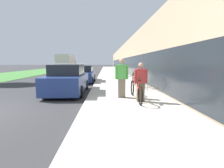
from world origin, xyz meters
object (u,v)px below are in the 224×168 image
object	(u,v)px
bike_rack_hoop	(146,81)
cruiser_bike_nearest	(141,81)
tandem_bicycle	(136,90)
parked_sedan_curbside	(68,80)
moving_truck	(66,64)
person_bystander	(122,78)
vintage_roadster_curbside	(84,74)
person_rider	(141,82)
cruiser_bike_middle	(134,78)

from	to	relation	value
bike_rack_hoop	cruiser_bike_nearest	distance (m)	1.11
tandem_bicycle	parked_sedan_curbside	world-z (taller)	parked_sedan_curbside
cruiser_bike_nearest	moving_truck	world-z (taller)	moving_truck
parked_sedan_curbside	person_bystander	bearing A→B (deg)	-32.02
tandem_bicycle	vintage_roadster_curbside	size ratio (longest dim) A/B	0.64
person_rider	cruiser_bike_nearest	world-z (taller)	person_rider
tandem_bicycle	bike_rack_hoop	distance (m)	2.80
person_bystander	moving_truck	xyz separation A→B (m)	(-7.44, 22.51, 0.48)
vintage_roadster_curbside	moving_truck	xyz separation A→B (m)	(-4.83, 15.24, 0.82)
bike_rack_hoop	moving_truck	xyz separation A→B (m)	(-9.05, 20.42, 0.85)
parked_sedan_curbside	moving_truck	size ratio (longest dim) A/B	0.61
tandem_bicycle	moving_truck	distance (m)	24.39
person_rider	person_bystander	size ratio (longest dim) A/B	0.90
person_bystander	tandem_bicycle	bearing A→B (deg)	-41.87
person_bystander	moving_truck	size ratio (longest dim) A/B	0.26
moving_truck	cruiser_bike_nearest	bearing A→B (deg)	-65.07
bike_rack_hoop	parked_sedan_curbside	distance (m)	4.43
parked_sedan_curbside	cruiser_bike_middle	bearing A→B (deg)	40.09
cruiser_bike_middle	tandem_bicycle	bearing A→B (deg)	-98.74
cruiser_bike_nearest	cruiser_bike_middle	bearing A→B (deg)	92.03
vintage_roadster_curbside	cruiser_bike_middle	bearing A→B (deg)	-25.34
person_bystander	bike_rack_hoop	distance (m)	2.67
cruiser_bike_nearest	parked_sedan_curbside	bearing A→B (deg)	-161.66
tandem_bicycle	vintage_roadster_curbside	distance (m)	8.41
person_bystander	cruiser_bike_nearest	size ratio (longest dim) A/B	1.04
vintage_roadster_curbside	parked_sedan_curbside	bearing A→B (deg)	-91.98
cruiser_bike_nearest	moving_truck	distance (m)	21.33
cruiser_bike_nearest	vintage_roadster_curbside	world-z (taller)	vintage_roadster_curbside
bike_rack_hoop	vintage_roadster_curbside	distance (m)	6.69
bike_rack_hoop	moving_truck	bearing A→B (deg)	113.90
person_rider	cruiser_bike_nearest	distance (m)	4.15
cruiser_bike_middle	moving_truck	xyz separation A→B (m)	(-8.90, 17.17, 0.96)
bike_rack_hoop	cruiser_bike_nearest	bearing A→B (deg)	93.65
person_rider	bike_rack_hoop	xyz separation A→B (m)	(0.91, 2.94, -0.28)
cruiser_bike_nearest	moving_truck	size ratio (longest dim) A/B	0.25
tandem_bicycle	cruiser_bike_middle	distance (m)	5.92
bike_rack_hoop	vintage_roadster_curbside	size ratio (longest dim) A/B	0.20
moving_truck	person_rider	bearing A→B (deg)	-70.80
person_bystander	parked_sedan_curbside	world-z (taller)	person_bystander
tandem_bicycle	parked_sedan_curbside	distance (m)	4.06
cruiser_bike_nearest	parked_sedan_curbside	xyz separation A→B (m)	(-4.34, -1.44, 0.22)
tandem_bicycle	moving_truck	bearing A→B (deg)	109.17
person_bystander	vintage_roadster_curbside	size ratio (longest dim) A/B	0.42
cruiser_bike_middle	moving_truck	bearing A→B (deg)	117.41
person_rider	person_bystander	bearing A→B (deg)	129.35
person_rider	bike_rack_hoop	world-z (taller)	person_rider
cruiser_bike_nearest	cruiser_bike_middle	world-z (taller)	cruiser_bike_middle
moving_truck	parked_sedan_curbside	bearing A→B (deg)	-77.41
cruiser_bike_nearest	cruiser_bike_middle	xyz separation A→B (m)	(-0.08, 2.15, 0.02)
moving_truck	bike_rack_hoop	bearing A→B (deg)	-66.10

